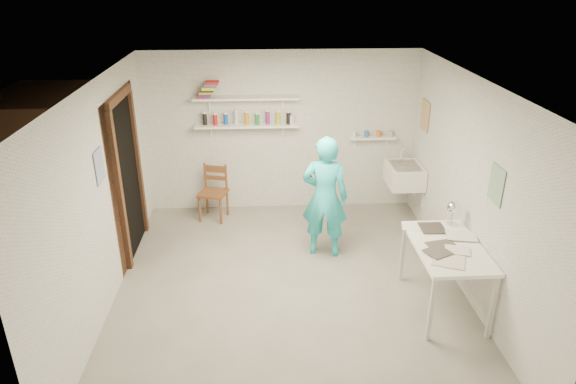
{
  "coord_description": "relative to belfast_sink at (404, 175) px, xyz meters",
  "views": [
    {
      "loc": [
        -0.3,
        -5.05,
        3.46
      ],
      "look_at": [
        0.0,
        0.4,
        1.05
      ],
      "focal_mm": 32.0,
      "sensor_mm": 36.0,
      "label": 1
    }
  ],
  "objects": [
    {
      "name": "floor",
      "position": [
        -1.75,
        -1.7,
        -0.71
      ],
      "size": [
        4.0,
        4.5,
        0.02
      ],
      "primitive_type": "cube",
      "color": "slate",
      "rests_on": "ground"
    },
    {
      "name": "ceiling",
      "position": [
        -1.75,
        -1.7,
        1.71
      ],
      "size": [
        4.0,
        4.5,
        0.02
      ],
      "primitive_type": "cube",
      "color": "silver",
      "rests_on": "wall_back"
    },
    {
      "name": "wall_back",
      "position": [
        -1.75,
        0.56,
        0.5
      ],
      "size": [
        4.0,
        0.02,
        2.4
      ],
      "primitive_type": "cube",
      "color": "silver",
      "rests_on": "ground"
    },
    {
      "name": "wall_front",
      "position": [
        -1.75,
        -3.96,
        0.5
      ],
      "size": [
        4.0,
        0.02,
        2.4
      ],
      "primitive_type": "cube",
      "color": "silver",
      "rests_on": "ground"
    },
    {
      "name": "wall_left",
      "position": [
        -3.76,
        -1.7,
        0.5
      ],
      "size": [
        0.02,
        4.5,
        2.4
      ],
      "primitive_type": "cube",
      "color": "silver",
      "rests_on": "ground"
    },
    {
      "name": "wall_right",
      "position": [
        0.26,
        -1.7,
        0.5
      ],
      "size": [
        0.02,
        4.5,
        2.4
      ],
      "primitive_type": "cube",
      "color": "silver",
      "rests_on": "ground"
    },
    {
      "name": "doorway_recess",
      "position": [
        -3.74,
        -0.65,
        0.3
      ],
      "size": [
        0.02,
        0.9,
        2.0
      ],
      "primitive_type": "cube",
      "color": "black",
      "rests_on": "wall_left"
    },
    {
      "name": "corridor_box",
      "position": [
        -4.45,
        -0.65,
        0.35
      ],
      "size": [
        1.4,
        1.5,
        2.1
      ],
      "primitive_type": "cube",
      "color": "brown",
      "rests_on": "ground"
    },
    {
      "name": "door_lintel",
      "position": [
        -3.72,
        -0.65,
        1.35
      ],
      "size": [
        0.06,
        1.05,
        0.1
      ],
      "primitive_type": "cube",
      "color": "brown",
      "rests_on": "wall_left"
    },
    {
      "name": "door_jamb_near",
      "position": [
        -3.72,
        -1.15,
        0.3
      ],
      "size": [
        0.06,
        0.1,
        2.0
      ],
      "primitive_type": "cube",
      "color": "brown",
      "rests_on": "ground"
    },
    {
      "name": "door_jamb_far",
      "position": [
        -3.72,
        -0.15,
        0.3
      ],
      "size": [
        0.06,
        0.1,
        2.0
      ],
      "primitive_type": "cube",
      "color": "brown",
      "rests_on": "ground"
    },
    {
      "name": "shelf_lower",
      "position": [
        -2.25,
        0.43,
        0.65
      ],
      "size": [
        1.5,
        0.22,
        0.03
      ],
      "primitive_type": "cube",
      "color": "white",
      "rests_on": "wall_back"
    },
    {
      "name": "shelf_upper",
      "position": [
        -2.25,
        0.43,
        1.05
      ],
      "size": [
        1.5,
        0.22,
        0.03
      ],
      "primitive_type": "cube",
      "color": "white",
      "rests_on": "wall_back"
    },
    {
      "name": "ledge_shelf",
      "position": [
        -0.4,
        0.47,
        0.42
      ],
      "size": [
        0.7,
        0.14,
        0.03
      ],
      "primitive_type": "cube",
      "color": "white",
      "rests_on": "wall_back"
    },
    {
      "name": "poster_left",
      "position": [
        -3.74,
        -1.65,
        0.85
      ],
      "size": [
        0.01,
        0.28,
        0.36
      ],
      "primitive_type": "cube",
      "color": "#334C7F",
      "rests_on": "wall_left"
    },
    {
      "name": "poster_right_a",
      "position": [
        0.24,
        0.1,
        0.85
      ],
      "size": [
        0.01,
        0.34,
        0.42
      ],
      "primitive_type": "cube",
      "color": "#995933",
      "rests_on": "wall_right"
    },
    {
      "name": "poster_right_b",
      "position": [
        0.24,
        -2.25,
        0.8
      ],
      "size": [
        0.01,
        0.3,
        0.38
      ],
      "primitive_type": "cube",
      "color": "#3F724C",
      "rests_on": "wall_right"
    },
    {
      "name": "belfast_sink",
      "position": [
        0.0,
        0.0,
        0.0
      ],
      "size": [
        0.48,
        0.6,
        0.3
      ],
      "primitive_type": "cube",
      "color": "white",
      "rests_on": "wall_right"
    },
    {
      "name": "man",
      "position": [
        -1.27,
        -0.92,
        0.1
      ],
      "size": [
        0.65,
        0.5,
        1.6
      ],
      "primitive_type": "imported",
      "rotation": [
        0.0,
        0.0,
        2.93
      ],
      "color": "#2ACBD4",
      "rests_on": "ground"
    },
    {
      "name": "wall_clock",
      "position": [
        -1.31,
        -0.71,
        0.37
      ],
      "size": [
        0.29,
        0.1,
        0.29
      ],
      "primitive_type": "cylinder",
      "rotation": [
        1.57,
        0.0,
        -0.21
      ],
      "color": "#CBBA8A",
      "rests_on": "man"
    },
    {
      "name": "wooden_chair",
      "position": [
        -2.77,
        0.17,
        -0.29
      ],
      "size": [
        0.47,
        0.45,
        0.82
      ],
      "primitive_type": "cube",
      "rotation": [
        0.0,
        0.0,
        -0.27
      ],
      "color": "brown",
      "rests_on": "ground"
    },
    {
      "name": "work_table",
      "position": [
        -0.11,
        -2.15,
        -0.31
      ],
      "size": [
        0.69,
        1.16,
        0.77
      ],
      "primitive_type": "cube",
      "color": "white",
      "rests_on": "ground"
    },
    {
      "name": "desk_lamp",
      "position": [
        0.08,
        -1.69,
        0.29
      ],
      "size": [
        0.14,
        0.14,
        0.14
      ],
      "primitive_type": "sphere",
      "color": "silver",
      "rests_on": "work_table"
    },
    {
      "name": "spray_cans",
      "position": [
        -2.25,
        0.43,
        0.75
      ],
      "size": [
        1.31,
        0.06,
        0.17
      ],
      "color": "black",
      "rests_on": "shelf_lower"
    },
    {
      "name": "book_stack",
      "position": [
        -2.78,
        0.43,
        1.18
      ],
      "size": [
        0.32,
        0.14,
        0.22
      ],
      "color": "red",
      "rests_on": "shelf_upper"
    },
    {
      "name": "ledge_pots",
      "position": [
        -0.4,
        0.47,
        0.48
      ],
      "size": [
        0.48,
        0.07,
        0.09
      ],
      "color": "silver",
      "rests_on": "ledge_shelf"
    },
    {
      "name": "papers",
      "position": [
        -0.11,
        -2.15,
        0.09
      ],
      "size": [
        0.3,
        0.22,
        0.03
      ],
      "color": "silver",
      "rests_on": "work_table"
    }
  ]
}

